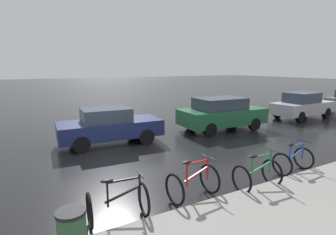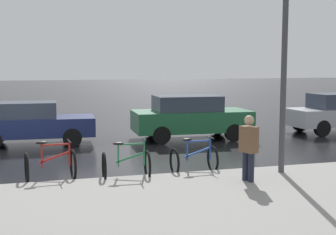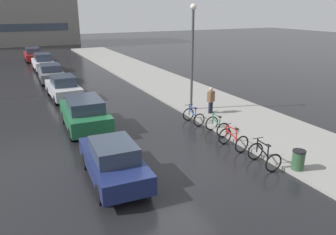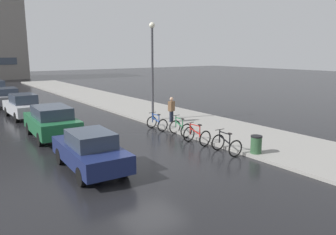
# 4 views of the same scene
# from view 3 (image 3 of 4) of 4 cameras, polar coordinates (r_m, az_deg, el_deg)

# --- Properties ---
(ground_plane) EXTENTS (140.00, 140.00, 0.00)m
(ground_plane) POSITION_cam_3_polar(r_m,az_deg,el_deg) (12.42, 1.68, -9.38)
(ground_plane) COLOR black
(sidewalk_kerb) EXTENTS (4.80, 60.00, 0.14)m
(sidewalk_kerb) POSITION_cam_3_polar(r_m,az_deg,el_deg) (23.35, 3.19, 4.29)
(sidewalk_kerb) COLOR gray
(sidewalk_kerb) RESTS_ON ground
(bicycle_nearest) EXTENTS (0.83, 1.24, 0.98)m
(bicycle_nearest) POSITION_cam_3_polar(r_m,az_deg,el_deg) (13.22, 16.39, -6.43)
(bicycle_nearest) COLOR black
(bicycle_nearest) RESTS_ON ground
(bicycle_second) EXTENTS (0.84, 1.19, 1.00)m
(bicycle_second) POSITION_cam_3_polar(r_m,az_deg,el_deg) (14.48, 11.27, -3.73)
(bicycle_second) COLOR black
(bicycle_second) RESTS_ON ground
(bicycle_third) EXTENTS (0.78, 1.13, 1.01)m
(bicycle_third) POSITION_cam_3_polar(r_m,az_deg,el_deg) (16.00, 8.59, -1.44)
(bicycle_third) COLOR black
(bicycle_third) RESTS_ON ground
(bicycle_farthest) EXTENTS (0.73, 1.12, 0.93)m
(bicycle_farthest) POSITION_cam_3_polar(r_m,az_deg,el_deg) (17.29, 4.47, 0.20)
(bicycle_farthest) COLOR black
(bicycle_farthest) RESTS_ON ground
(car_navy) EXTENTS (1.89, 4.19, 1.49)m
(car_navy) POSITION_cam_3_polar(r_m,az_deg,el_deg) (11.67, -9.50, -7.45)
(car_navy) COLOR navy
(car_navy) RESTS_ON ground
(car_green) EXTENTS (2.12, 4.39, 1.63)m
(car_green) POSITION_cam_3_polar(r_m,az_deg,el_deg) (16.82, -14.30, 0.75)
(car_green) COLOR #1E6038
(car_green) RESTS_ON ground
(car_silver) EXTENTS (1.82, 4.32, 1.60)m
(car_silver) POSITION_cam_3_polar(r_m,az_deg,el_deg) (22.90, -17.75, 5.00)
(car_silver) COLOR #B2B5BA
(car_silver) RESTS_ON ground
(car_grey) EXTENTS (1.98, 4.38, 1.49)m
(car_grey) POSITION_cam_3_polar(r_m,az_deg,el_deg) (28.66, -19.70, 7.33)
(car_grey) COLOR slate
(car_grey) RESTS_ON ground
(car_white) EXTENTS (1.76, 4.05, 1.70)m
(car_white) POSITION_cam_3_polar(r_m,az_deg,el_deg) (34.03, -20.94, 8.98)
(car_white) COLOR silver
(car_white) RESTS_ON ground
(car_red) EXTENTS (1.76, 4.21, 1.57)m
(car_red) POSITION_cam_3_polar(r_m,az_deg,el_deg) (40.69, -22.43, 10.11)
(car_red) COLOR #AD1919
(car_red) RESTS_ON ground
(pedestrian) EXTENTS (0.46, 0.35, 1.64)m
(pedestrian) POSITION_cam_3_polar(r_m,az_deg,el_deg) (18.55, 7.48, 3.10)
(pedestrian) COLOR #1E2333
(pedestrian) RESTS_ON ground
(streetlamp) EXTENTS (0.34, 0.34, 6.04)m
(streetlamp) POSITION_cam_3_polar(r_m,az_deg,el_deg) (18.70, 4.28, 11.91)
(streetlamp) COLOR #424247
(streetlamp) RESTS_ON ground
(trash_bin) EXTENTS (0.48, 0.48, 0.89)m
(trash_bin) POSITION_cam_3_polar(r_m,az_deg,el_deg) (13.07, 21.71, -7.12)
(trash_bin) COLOR #2D5133
(trash_bin) RESTS_ON ground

